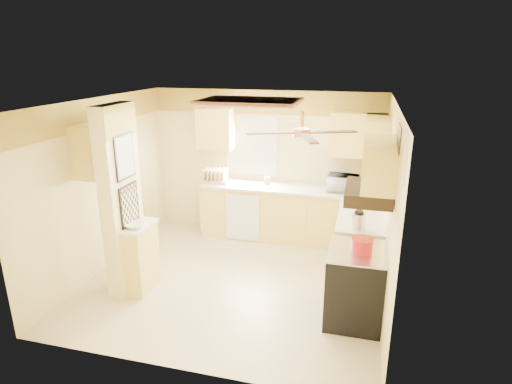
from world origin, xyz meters
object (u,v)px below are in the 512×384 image
(bowl, at_px, (135,225))
(kettle, at_px, (359,221))
(stove, at_px, (355,285))
(dutch_oven, at_px, (362,245))
(microwave, at_px, (343,183))

(bowl, relative_size, kettle, 0.92)
(stove, relative_size, bowl, 3.84)
(dutch_oven, height_order, kettle, kettle)
(dutch_oven, distance_m, kettle, 0.59)
(dutch_oven, xyz_separation_m, kettle, (-0.06, 0.59, 0.06))
(bowl, height_order, kettle, kettle)
(bowl, bearing_deg, dutch_oven, 1.11)
(dutch_oven, bearing_deg, bowl, -178.89)
(kettle, bearing_deg, bowl, -167.05)
(stove, height_order, kettle, kettle)
(bowl, height_order, dutch_oven, dutch_oven)
(microwave, xyz_separation_m, kettle, (0.29, -1.58, -0.02))
(microwave, bearing_deg, bowl, 46.23)
(stove, bearing_deg, dutch_oven, -36.81)
(kettle, bearing_deg, stove, -88.71)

